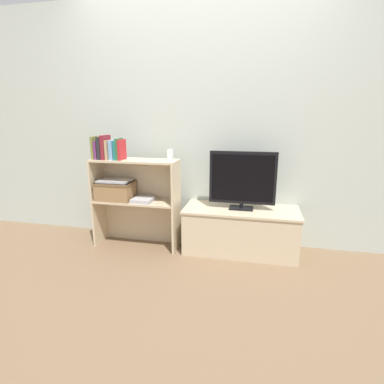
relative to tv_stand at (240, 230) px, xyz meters
name	(u,v)px	position (x,y,z in m)	size (l,w,h in m)	color
ground_plane	(189,256)	(-0.46, -0.22, -0.22)	(16.00, 16.00, 0.00)	brown
wall_back	(199,125)	(-0.46, 0.26, 0.98)	(10.00, 0.05, 2.40)	#B2BCB2
tv_stand	(240,230)	(0.00, 0.00, 0.00)	(1.08, 0.47, 0.43)	#CCB793
tv	(242,179)	(0.00, 0.00, 0.50)	(0.61, 0.14, 0.54)	black
bookshelf_lower_tier	(139,216)	(-1.03, -0.02, 0.08)	(0.84, 0.28, 0.48)	#CCB793
bookshelf_upper_tier	(137,174)	(-1.03, -0.03, 0.52)	(0.84, 0.28, 0.40)	#CCB793
book_olive	(95,148)	(-1.41, -0.12, 0.77)	(0.02, 0.14, 0.22)	olive
book_plum	(98,150)	(-1.38, -0.12, 0.75)	(0.02, 0.14, 0.17)	#6B2D66
book_charcoal	(102,148)	(-1.34, -0.12, 0.77)	(0.03, 0.14, 0.21)	#232328
book_maroon	(106,147)	(-1.30, -0.12, 0.78)	(0.04, 0.15, 0.23)	maroon
book_tan	(109,150)	(-1.26, -0.12, 0.75)	(0.02, 0.16, 0.18)	tan
book_skyblue	(113,150)	(-1.22, -0.12, 0.75)	(0.04, 0.13, 0.18)	#709ECC
book_teal	(117,150)	(-1.18, -0.12, 0.75)	(0.02, 0.13, 0.18)	#1E7075
book_forest	(119,149)	(-1.15, -0.12, 0.76)	(0.02, 0.14, 0.20)	#286638
book_crimson	(122,150)	(-1.13, -0.12, 0.76)	(0.02, 0.15, 0.19)	#B22328
baby_monitor	(170,155)	(-0.67, -0.08, 0.72)	(0.05, 0.04, 0.13)	white
storage_basket_left	(116,190)	(-1.23, -0.10, 0.36)	(0.36, 0.25, 0.18)	#937047
laptop	(115,181)	(-1.23, -0.10, 0.45)	(0.31, 0.21, 0.02)	#BCBCC1
magazine_stack	(143,200)	(-0.94, -0.10, 0.28)	(0.19, 0.22, 0.04)	#B2B2B7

